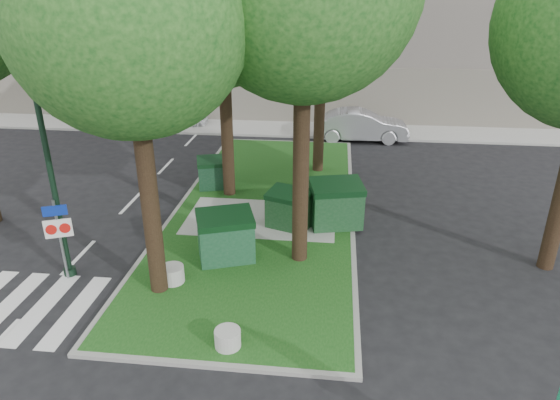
# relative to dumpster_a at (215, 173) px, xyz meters

# --- Properties ---
(ground) EXTENTS (120.00, 120.00, 0.00)m
(ground) POSITION_rel_dumpster_a_xyz_m (1.69, -9.59, -0.70)
(ground) COLOR black
(ground) RESTS_ON ground
(median_island) EXTENTS (6.00, 16.00, 0.12)m
(median_island) POSITION_rel_dumpster_a_xyz_m (2.19, -1.59, -0.64)
(median_island) COLOR #154614
(median_island) RESTS_ON ground
(median_kerb) EXTENTS (6.30, 16.30, 0.10)m
(median_kerb) POSITION_rel_dumpster_a_xyz_m (2.19, -1.59, -0.65)
(median_kerb) COLOR gray
(median_kerb) RESTS_ON ground
(building_sidewalk) EXTENTS (42.00, 3.00, 0.12)m
(building_sidewalk) POSITION_rel_dumpster_a_xyz_m (1.69, 8.91, -0.64)
(building_sidewalk) COLOR #999993
(building_sidewalk) RESTS_ON ground
(zebra_crossing) EXTENTS (5.00, 3.00, 0.01)m
(zebra_crossing) POSITION_rel_dumpster_a_xyz_m (-2.06, -8.09, -0.69)
(zebra_crossing) COLOR silver
(zebra_crossing) RESTS_ON ground
(dumpster_a) EXTENTS (1.50, 1.23, 1.20)m
(dumpster_a) POSITION_rel_dumpster_a_xyz_m (0.00, 0.00, 0.00)
(dumpster_a) COLOR #0D321B
(dumpster_a) RESTS_ON median_island
(dumpster_b) EXTENTS (1.85, 1.57, 1.46)m
(dumpster_b) POSITION_rel_dumpster_a_xyz_m (1.60, -5.36, 0.12)
(dumpster_b) COLOR #124125
(dumpster_b) RESTS_ON median_island
(dumpster_c) EXTENTS (1.63, 1.39, 1.28)m
(dumpster_c) POSITION_rel_dumpster_a_xyz_m (3.20, -3.10, 0.04)
(dumpster_c) COLOR #103616
(dumpster_c) RESTS_ON median_island
(dumpster_d) EXTENTS (1.90, 1.53, 1.55)m
(dumpster_d) POSITION_rel_dumpster_a_xyz_m (4.69, -2.82, 0.16)
(dumpster_d) COLOR #123B1A
(dumpster_d) RESTS_ON median_island
(bollard_left) EXTENTS (0.63, 0.63, 0.45)m
(bollard_left) POSITION_rel_dumpster_a_xyz_m (0.43, -6.72, -0.35)
(bollard_left) COLOR #ACABA6
(bollard_left) RESTS_ON median_island
(bollard_right) EXTENTS (0.58, 0.58, 0.41)m
(bollard_right) POSITION_rel_dumpster_a_xyz_m (2.43, -9.09, -0.37)
(bollard_right) COLOR #B0AFAA
(bollard_right) RESTS_ON median_island
(bollard_mid) EXTENTS (0.61, 0.61, 0.43)m
(bollard_mid) POSITION_rel_dumpster_a_xyz_m (0.90, -4.59, -0.36)
(bollard_mid) COLOR #A0A19C
(bollard_mid) RESTS_ON median_island
(litter_bin) EXTENTS (0.45, 0.45, 0.78)m
(litter_bin) POSITION_rel_dumpster_a_xyz_m (4.89, -0.52, -0.19)
(litter_bin) COLOR #BDC317
(litter_bin) RESTS_ON median_island
(street_lamp) EXTENTS (0.48, 0.48, 5.97)m
(street_lamp) POSITION_rel_dumpster_a_xyz_m (-2.57, -6.54, 3.06)
(street_lamp) COLOR black
(street_lamp) RESTS_ON ground
(traffic_sign_pole) EXTENTS (0.66, 0.31, 2.33)m
(traffic_sign_pole) POSITION_rel_dumpster_a_xyz_m (-2.55, -6.71, 0.80)
(traffic_sign_pole) COLOR slate
(traffic_sign_pole) RESTS_ON ground
(car_white) EXTENTS (4.11, 2.07, 1.34)m
(car_white) POSITION_rel_dumpster_a_xyz_m (-4.56, 9.05, -0.03)
(car_white) COLOR white
(car_white) RESTS_ON ground
(car_silver) EXTENTS (4.81, 1.81, 1.57)m
(car_silver) POSITION_rel_dumpster_a_xyz_m (5.83, 7.38, 0.09)
(car_silver) COLOR #9A9AA1
(car_silver) RESTS_ON ground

